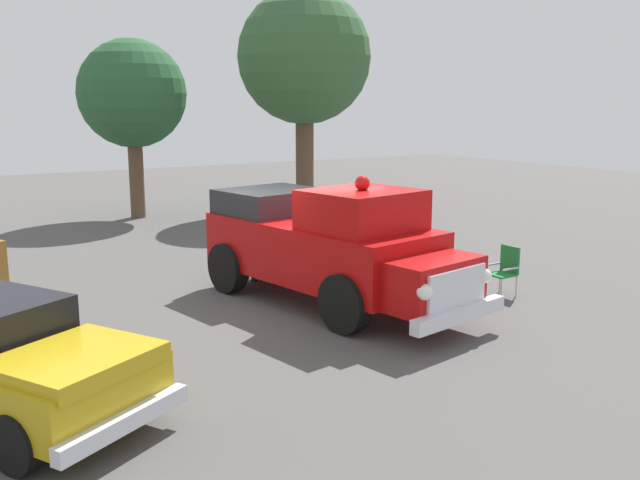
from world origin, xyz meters
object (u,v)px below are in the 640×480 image
at_px(oak_tree_distant, 304,58).
at_px(oak_tree_left, 132,95).
at_px(lawn_chair_near_truck, 241,253).
at_px(lawn_chair_by_car, 505,267).
at_px(spectator_seated, 246,249).
at_px(vintage_fire_truck, 328,244).

bearing_deg(oak_tree_distant, oak_tree_left, 72.53).
xyz_separation_m(lawn_chair_near_truck, lawn_chair_by_car, (-4.15, -3.95, 0.00)).
height_order(oak_tree_left, oak_tree_distant, oak_tree_distant).
distance_m(lawn_chair_by_car, oak_tree_distant, 13.24).
distance_m(lawn_chair_near_truck, spectator_seated, 0.17).
xyz_separation_m(lawn_chair_near_truck, oak_tree_left, (9.70, -0.74, 3.59)).
relative_size(spectator_seated, oak_tree_left, 0.21).
height_order(lawn_chair_near_truck, lawn_chair_by_car, same).
bearing_deg(lawn_chair_near_truck, spectator_seated, -148.50).
bearing_deg(lawn_chair_near_truck, oak_tree_distant, -39.07).
relative_size(lawn_chair_by_car, spectator_seated, 0.79).
bearing_deg(oak_tree_distant, vintage_fire_truck, 151.14).
bearing_deg(oak_tree_distant, spectator_seated, 141.63).
relative_size(vintage_fire_truck, lawn_chair_near_truck, 6.11).
bearing_deg(oak_tree_distant, lawn_chair_by_car, 168.42).
relative_size(spectator_seated, oak_tree_distant, 0.16).
bearing_deg(spectator_seated, vintage_fire_truck, -169.00).
distance_m(vintage_fire_truck, spectator_seated, 2.68).
bearing_deg(lawn_chair_by_car, oak_tree_distant, -11.58).
height_order(vintage_fire_truck, oak_tree_left, oak_tree_left).
xyz_separation_m(lawn_chair_by_car, oak_tree_left, (13.85, 3.21, 3.59)).
relative_size(vintage_fire_truck, oak_tree_distant, 0.79).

